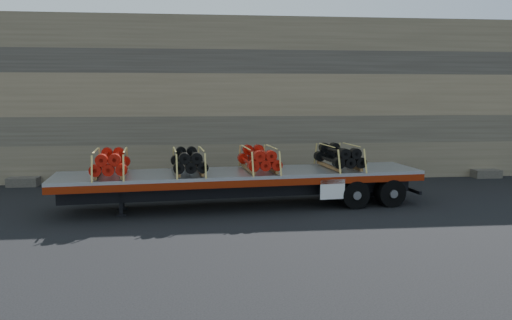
{
  "coord_description": "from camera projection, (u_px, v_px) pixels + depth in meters",
  "views": [
    {
      "loc": [
        -0.71,
        -16.27,
        3.69
      ],
      "look_at": [
        1.1,
        0.48,
        1.5
      ],
      "focal_mm": 35.0,
      "sensor_mm": 36.0,
      "label": 1
    }
  ],
  "objects": [
    {
      "name": "bundle_midrear",
      "position": [
        259.0,
        159.0,
        16.54
      ],
      "size": [
        1.27,
        2.24,
        0.76
      ],
      "primitive_type": null,
      "rotation": [
        0.0,
        0.0,
        0.1
      ],
      "color": "#B11409",
      "rests_on": "trailer"
    },
    {
      "name": "rock_wall",
      "position": [
        218.0,
        99.0,
        22.55
      ],
      "size": [
        44.0,
        3.0,
        7.0
      ],
      "primitive_type": "cube",
      "color": "#7A6B54",
      "rests_on": "ground"
    },
    {
      "name": "bundle_rear",
      "position": [
        339.0,
        157.0,
        17.11
      ],
      "size": [
        1.29,
        2.27,
        0.77
      ],
      "primitive_type": null,
      "rotation": [
        0.0,
        0.0,
        0.1
      ],
      "color": "black",
      "rests_on": "trailer"
    },
    {
      "name": "trailer",
      "position": [
        242.0,
        189.0,
        16.55
      ],
      "size": [
        12.12,
        3.46,
        1.2
      ],
      "primitive_type": null,
      "rotation": [
        0.0,
        0.0,
        0.1
      ],
      "color": "#B2B4BA",
      "rests_on": "ground"
    },
    {
      "name": "bundle_midfront",
      "position": [
        188.0,
        161.0,
        16.07
      ],
      "size": [
        1.25,
        2.19,
        0.74
      ],
      "primitive_type": null,
      "rotation": [
        0.0,
        0.0,
        0.1
      ],
      "color": "black",
      "rests_on": "trailer"
    },
    {
      "name": "bundle_front",
      "position": [
        111.0,
        163.0,
        15.58
      ],
      "size": [
        1.29,
        2.26,
        0.77
      ],
      "primitive_type": null,
      "rotation": [
        0.0,
        0.0,
        0.1
      ],
      "color": "#B11409",
      "rests_on": "trailer"
    },
    {
      "name": "ground",
      "position": [
        225.0,
        207.0,
        16.6
      ],
      "size": [
        120.0,
        120.0,
        0.0
      ],
      "primitive_type": "plane",
      "color": "black",
      "rests_on": "ground"
    }
  ]
}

